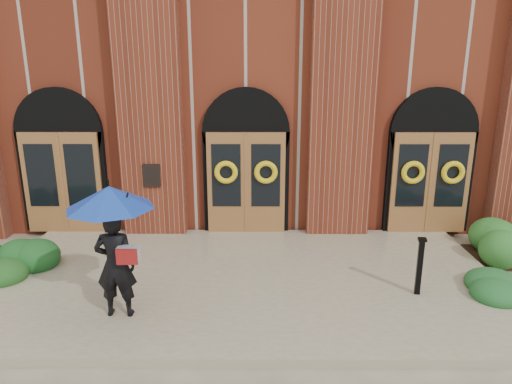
{
  "coord_description": "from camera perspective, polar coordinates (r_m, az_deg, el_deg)",
  "views": [
    {
      "loc": [
        0.28,
        -8.09,
        4.19
      ],
      "look_at": [
        0.25,
        1.0,
        1.65
      ],
      "focal_mm": 32.0,
      "sensor_mm": 36.0,
      "label": 1
    }
  ],
  "objects": [
    {
      "name": "ground",
      "position": [
        9.12,
        -1.62,
        -11.77
      ],
      "size": [
        90.0,
        90.0,
        0.0
      ],
      "primitive_type": "plane",
      "color": "tan",
      "rests_on": "ground"
    },
    {
      "name": "landing",
      "position": [
        9.22,
        -1.59,
        -10.93
      ],
      "size": [
        10.0,
        5.3,
        0.15
      ],
      "primitive_type": "cube",
      "color": "tan",
      "rests_on": "ground"
    },
    {
      "name": "church_building",
      "position": [
        16.9,
        -0.76,
        13.26
      ],
      "size": [
        16.2,
        12.53,
        7.0
      ],
      "color": "maroon",
      "rests_on": "ground"
    },
    {
      "name": "man_with_umbrella",
      "position": [
        7.62,
        -17.5,
        -4.16
      ],
      "size": [
        1.43,
        1.43,
        2.23
      ],
      "rotation": [
        0.0,
        0.0,
        3.17
      ],
      "color": "black",
      "rests_on": "landing"
    },
    {
      "name": "metal_post",
      "position": [
        8.82,
        19.78,
        -8.58
      ],
      "size": [
        0.17,
        0.17,
        1.08
      ],
      "rotation": [
        0.0,
        0.0,
        -0.18
      ],
      "color": "black",
      "rests_on": "landing"
    }
  ]
}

